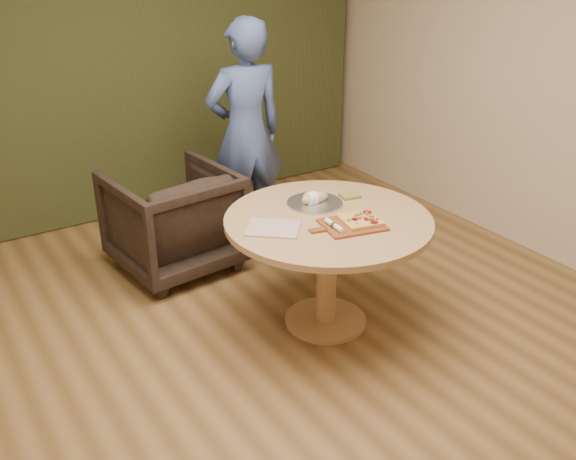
% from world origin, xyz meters
% --- Properties ---
extents(room_shell, '(5.04, 6.04, 2.84)m').
position_xyz_m(room_shell, '(0.00, 0.00, 1.40)').
color(room_shell, olive).
rests_on(room_shell, ground).
extents(curtain, '(4.80, 0.14, 2.78)m').
position_xyz_m(curtain, '(0.00, 2.90, 1.40)').
color(curtain, '#2E3518').
rests_on(curtain, ground).
extents(pedestal_table, '(1.27, 1.27, 0.75)m').
position_xyz_m(pedestal_table, '(0.50, 0.45, 0.61)').
color(pedestal_table, tan).
rests_on(pedestal_table, ground).
extents(pizza_paddle, '(0.47, 0.35, 0.01)m').
position_xyz_m(pizza_paddle, '(0.54, 0.28, 0.76)').
color(pizza_paddle, brown).
rests_on(pizza_paddle, pedestal_table).
extents(flatbread_pizza, '(0.26, 0.26, 0.04)m').
position_xyz_m(flatbread_pizza, '(0.60, 0.27, 0.78)').
color(flatbread_pizza, '#E8B95A').
rests_on(flatbread_pizza, pizza_paddle).
extents(cutlery_roll, '(0.04, 0.20, 0.03)m').
position_xyz_m(cutlery_roll, '(0.42, 0.29, 0.78)').
color(cutlery_roll, white).
rests_on(cutlery_roll, pizza_paddle).
extents(newspaper, '(0.39, 0.38, 0.01)m').
position_xyz_m(newspaper, '(0.13, 0.49, 0.76)').
color(newspaper, white).
rests_on(newspaper, pedestal_table).
extents(serving_tray, '(0.36, 0.36, 0.02)m').
position_xyz_m(serving_tray, '(0.55, 0.66, 0.76)').
color(serving_tray, silver).
rests_on(serving_tray, pedestal_table).
extents(bread_roll, '(0.19, 0.09, 0.09)m').
position_xyz_m(bread_roll, '(0.54, 0.66, 0.79)').
color(bread_roll, '#D4B881').
rests_on(bread_roll, serving_tray).
extents(green_packet, '(0.14, 0.12, 0.02)m').
position_xyz_m(green_packet, '(0.81, 0.64, 0.76)').
color(green_packet, '#60662E').
rests_on(green_packet, pedestal_table).
extents(armchair, '(0.90, 0.85, 0.85)m').
position_xyz_m(armchair, '(-0.01, 1.69, 0.43)').
color(armchair, black).
rests_on(armchair, ground).
extents(person_standing, '(0.68, 0.48, 1.77)m').
position_xyz_m(person_standing, '(0.72, 1.87, 0.88)').
color(person_standing, '#425792').
rests_on(person_standing, ground).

